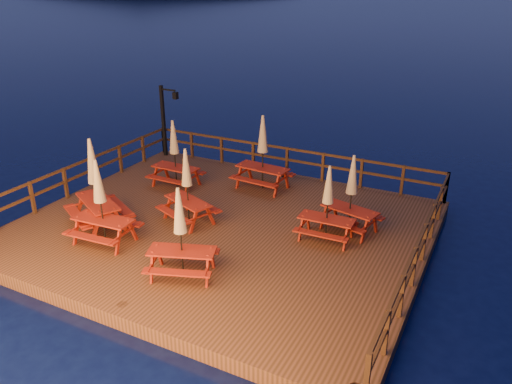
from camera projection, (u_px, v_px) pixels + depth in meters
ground at (223, 236)px, 15.58m from camera, size 500.00×500.00×0.00m
deck at (223, 230)px, 15.50m from camera, size 12.00×10.00×0.40m
deck_piles at (223, 245)px, 15.70m from camera, size 11.44×9.44×1.40m
railing at (250, 183)px, 16.57m from camera, size 11.80×9.75×1.10m
lamp_post at (166, 115)px, 20.69m from camera, size 0.85×0.18×3.00m
picnic_table_0 at (180, 231)px, 12.32m from camera, size 2.08×1.90×2.43m
picnic_table_1 at (351, 192)px, 14.60m from camera, size 1.95×1.73×2.39m
picnic_table_2 at (100, 201)px, 13.89m from camera, size 1.86×1.57×2.52m
picnic_table_3 at (95, 182)px, 14.81m from camera, size 2.47×2.33×2.79m
picnic_table_4 at (263, 151)px, 17.56m from camera, size 2.01×1.70×2.70m
picnic_table_5 at (328, 202)px, 14.11m from camera, size 1.64×1.36×2.28m
picnic_table_6 at (187, 185)px, 15.16m from camera, size 2.05×1.87×2.39m
picnic_table_7 at (175, 153)px, 17.82m from camera, size 1.74×1.44×2.46m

